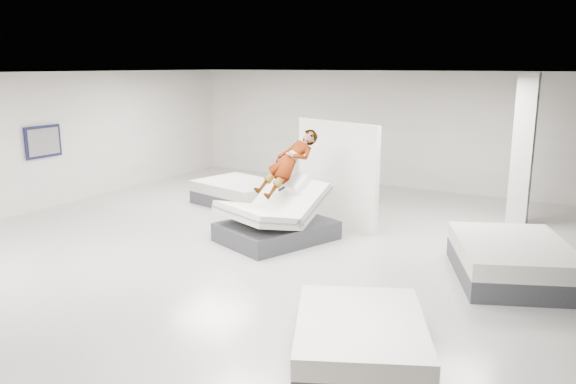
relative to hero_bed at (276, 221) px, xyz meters
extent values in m
plane|color=#B8B6AD|center=(-0.09, -1.04, -0.40)|extent=(14.00, 14.00, 0.00)
plane|color=#27272A|center=(-0.09, -1.04, 2.80)|extent=(14.00, 14.00, 0.00)
cube|color=beige|center=(-0.09, 5.96, 1.20)|extent=(12.00, 0.04, 3.20)
cube|color=beige|center=(-6.09, -1.04, 1.20)|extent=(0.04, 14.00, 3.20)
cube|color=#3E3E43|center=(0.01, 0.02, -0.22)|extent=(2.17, 2.46, 0.36)
cube|color=white|center=(0.13, 0.33, 0.37)|extent=(1.78, 1.43, 0.81)
cube|color=slate|center=(0.13, 0.33, 0.37)|extent=(1.76, 1.34, 0.67)
cube|color=white|center=(-0.16, -0.43, 0.18)|extent=(1.81, 1.53, 0.45)
cube|color=slate|center=(-0.16, -0.43, 0.18)|extent=(1.82, 1.51, 0.26)
cube|color=white|center=(0.17, 0.45, 0.70)|extent=(0.67, 0.58, 0.37)
imported|color=slate|center=(0.11, 0.30, 0.87)|extent=(1.09, 1.61, 1.40)
cube|color=black|center=(0.20, -0.10, 0.67)|extent=(0.10, 0.15, 0.08)
cube|color=white|center=(0.48, 1.69, 0.70)|extent=(2.27, 1.05, 2.20)
cube|color=#3E3E43|center=(4.31, 0.15, -0.23)|extent=(2.40, 2.70, 0.33)
cube|color=white|center=(4.31, 0.15, 0.07)|extent=(2.40, 2.70, 0.28)
cube|color=#3E3E43|center=(3.23, -3.47, -0.25)|extent=(2.12, 2.36, 0.29)
cube|color=white|center=(3.23, -3.47, 0.01)|extent=(2.12, 2.36, 0.24)
cube|color=#3E3E43|center=(-2.28, 2.08, -0.24)|extent=(2.34, 1.96, 0.31)
cube|color=white|center=(-2.28, 2.08, 0.04)|extent=(2.34, 1.96, 0.26)
cube|color=silver|center=(3.91, 3.46, 1.20)|extent=(0.40, 0.40, 3.20)
cube|color=black|center=(-6.03, -0.54, 1.20)|extent=(0.05, 0.95, 0.75)
cube|color=gray|center=(-6.00, -0.54, 1.20)|extent=(0.02, 0.82, 0.62)
camera|label=1|loc=(5.45, -8.98, 2.95)|focal=35.00mm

